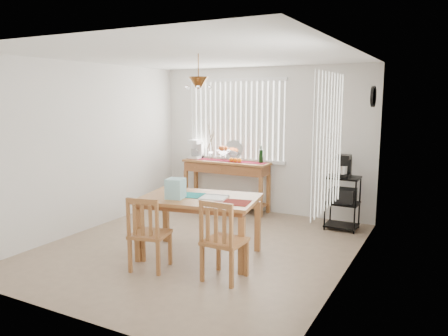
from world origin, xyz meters
The scene contains 10 objects.
ground centered at (0.00, 0.00, -0.01)m, with size 4.00×4.50×0.01m, color gray.
room_shell centered at (0.00, 0.02, 1.69)m, with size 4.20×4.70×2.70m.
sideboard centered at (-0.61, 2.00, 0.69)m, with size 1.64×0.46×0.92m.
sideboard_items centered at (-0.88, 2.02, 1.06)m, with size 1.55×0.39×0.70m.
wire_cart centered at (1.55, 1.79, 0.51)m, with size 0.50×0.40×0.85m.
cart_items centered at (1.55, 1.80, 1.01)m, with size 0.20×0.24×0.35m.
dining_table centered at (0.18, -0.28, 0.70)m, with size 1.63×1.21×0.80m.
table_items centered at (0.06, -0.43, 0.89)m, with size 1.21×0.54×0.25m.
chair_left centered at (-0.12, -0.97, 0.45)m, with size 0.50×0.50×0.92m.
chair_right centered at (0.81, -0.82, 0.47)m, with size 0.45×0.45×0.95m.
Camera 1 is at (3.04, -4.99, 2.07)m, focal length 35.00 mm.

